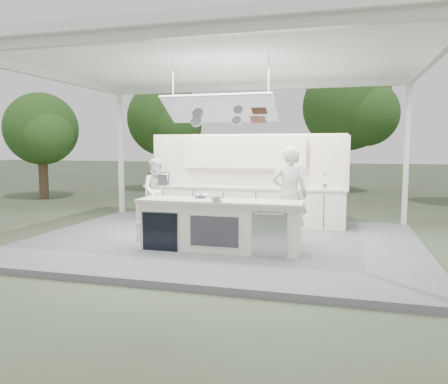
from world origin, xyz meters
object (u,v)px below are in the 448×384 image
(demo_island, at_px, (218,225))
(head_chef, at_px, (290,195))
(sous_chef, at_px, (157,190))
(back_counter, at_px, (243,205))

(demo_island, relative_size, head_chef, 1.59)
(demo_island, distance_m, sous_chef, 3.40)
(head_chef, distance_m, sous_chef, 3.85)
(back_counter, height_order, head_chef, head_chef)
(demo_island, relative_size, sous_chef, 1.89)
(demo_island, distance_m, back_counter, 2.82)
(back_counter, relative_size, sous_chef, 3.10)
(back_counter, xyz_separation_m, sous_chef, (-2.15, -0.35, 0.34))
(head_chef, xyz_separation_m, sous_chef, (-3.54, 1.51, -0.16))
(demo_island, relative_size, back_counter, 0.61)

